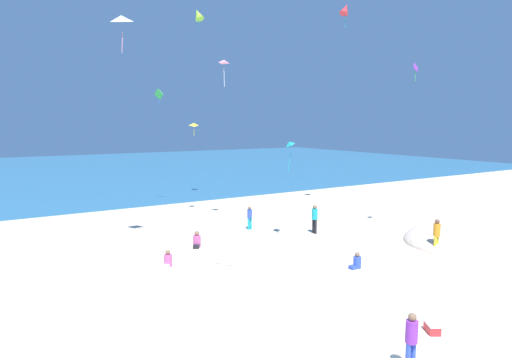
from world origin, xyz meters
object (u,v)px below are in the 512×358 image
(kite_teal, at_px, (289,144))
(kite_purple, at_px, (416,68))
(person_5, at_px, (197,241))
(kite_white, at_px, (121,19))
(cooler_box, at_px, (432,328))
(person_0, at_px, (250,216))
(kite_red, at_px, (345,9))
(kite_pink, at_px, (224,62))
(person_7, at_px, (411,338))
(person_2, at_px, (168,261))
(person_6, at_px, (357,262))
(kite_yellow, at_px, (194,124))
(person_1, at_px, (315,217))
(kite_green, at_px, (159,94))
(person_3, at_px, (437,233))
(kite_lime, at_px, (198,14))

(kite_teal, bearing_deg, kite_purple, -18.74)
(person_5, bearing_deg, kite_white, -71.14)
(cooler_box, bearing_deg, person_0, 81.74)
(cooler_box, relative_size, kite_red, 0.38)
(kite_pink, bearing_deg, person_7, -102.23)
(person_2, bearing_deg, kite_red, 158.99)
(person_6, bearing_deg, kite_teal, -89.64)
(kite_yellow, distance_m, kite_purple, 14.45)
(person_1, height_order, kite_purple, kite_purple)
(person_5, distance_m, kite_pink, 10.98)
(person_6, bearing_deg, kite_purple, -157.20)
(person_0, bearing_deg, person_2, -61.98)
(person_0, height_order, person_7, person_7)
(person_0, xyz_separation_m, kite_green, (-1.85, 10.05, 7.64))
(person_2, bearing_deg, person_3, 116.70)
(person_7, bearing_deg, kite_lime, 171.24)
(kite_white, relative_size, kite_purple, 1.73)
(kite_red, height_order, kite_pink, kite_red)
(person_1, xyz_separation_m, person_5, (-6.96, 0.98, -0.66))
(person_1, height_order, person_6, person_1)
(kite_teal, bearing_deg, kite_red, 31.58)
(kite_lime, bearing_deg, person_0, -97.51)
(kite_white, bearing_deg, kite_lime, 50.60)
(kite_white, bearing_deg, person_3, -31.12)
(person_1, bearing_deg, person_0, -47.67)
(kite_teal, bearing_deg, person_3, -46.46)
(kite_red, relative_size, kite_green, 1.43)
(person_2, xyz_separation_m, person_3, (12.12, -4.85, 0.68))
(person_2, distance_m, kite_teal, 8.61)
(person_0, bearing_deg, person_7, -19.05)
(person_2, relative_size, kite_pink, 0.46)
(kite_red, relative_size, kite_teal, 1.08)
(person_3, height_order, person_7, person_3)
(cooler_box, relative_size, person_6, 0.93)
(cooler_box, xyz_separation_m, person_6, (2.38, 5.64, 0.11))
(cooler_box, xyz_separation_m, kite_yellow, (1.12, 20.01, 6.10))
(person_3, bearing_deg, kite_green, 16.99)
(person_6, xyz_separation_m, person_7, (-4.70, -6.71, 0.64))
(cooler_box, height_order, kite_pink, kite_pink)
(person_7, xyz_separation_m, kite_purple, (11.54, 9.52, 8.43))
(person_0, height_order, kite_red, kite_red)
(kite_red, distance_m, kite_green, 14.76)
(person_3, xyz_separation_m, kite_teal, (-5.12, 5.39, 4.30))
(person_3, bearing_deg, person_7, 119.20)
(person_7, distance_m, kite_green, 26.60)
(person_1, bearing_deg, kite_purple, 144.10)
(person_3, relative_size, kite_red, 0.94)
(person_2, height_order, person_3, person_3)
(person_3, bearing_deg, person_6, 83.05)
(person_2, xyz_separation_m, kite_yellow, (5.73, 9.78, 5.98))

